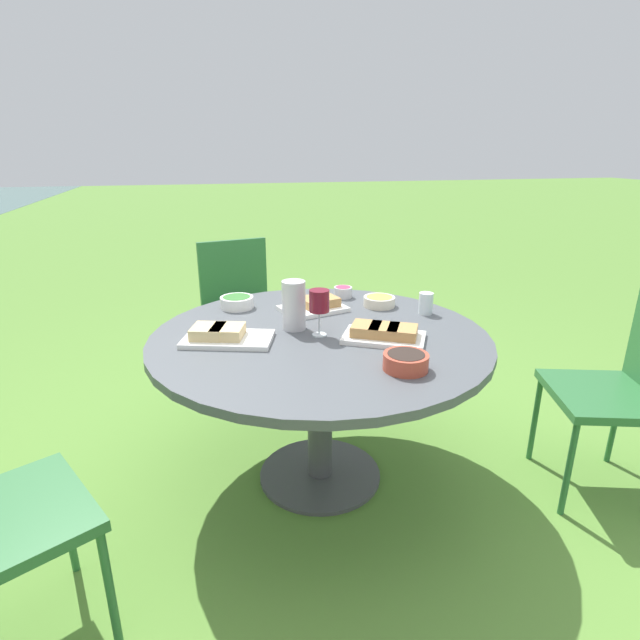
# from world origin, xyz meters

# --- Properties ---
(ground_plane) EXTENTS (40.00, 40.00, 0.00)m
(ground_plane) POSITION_xyz_m (0.00, 0.00, 0.00)
(ground_plane) COLOR #5B8C38
(dining_table) EXTENTS (1.41, 1.41, 0.70)m
(dining_table) POSITION_xyz_m (0.00, 0.00, 0.61)
(dining_table) COLOR #4C4C51
(dining_table) RESTS_ON ground_plane
(chair_near_right) EXTENTS (0.54, 0.53, 0.89)m
(chair_near_right) POSITION_xyz_m (-0.37, -1.22, 0.52)
(chair_near_right) COLOR #2D6B38
(chair_near_right) RESTS_ON ground_plane
(chair_far_back) EXTENTS (0.50, 0.52, 0.89)m
(chair_far_back) POSITION_xyz_m (1.16, 0.24, 0.52)
(chair_far_back) COLOR #2D6B38
(chair_far_back) RESTS_ON ground_plane
(water_pitcher) EXTENTS (0.11, 0.10, 0.21)m
(water_pitcher) POSITION_xyz_m (0.08, 0.09, 0.81)
(water_pitcher) COLOR silver
(water_pitcher) RESTS_ON dining_table
(wine_glass) EXTENTS (0.08, 0.08, 0.19)m
(wine_glass) POSITION_xyz_m (-0.02, 0.01, 0.85)
(wine_glass) COLOR silver
(wine_glass) RESTS_ON dining_table
(platter_bread_main) EXTENTS (0.29, 0.39, 0.06)m
(platter_bread_main) POSITION_xyz_m (0.00, 0.40, 0.73)
(platter_bread_main) COLOR white
(platter_bread_main) RESTS_ON dining_table
(platter_charcuterie) EXTENTS (0.28, 0.34, 0.06)m
(platter_charcuterie) POSITION_xyz_m (0.31, -0.06, 0.73)
(platter_charcuterie) COLOR white
(platter_charcuterie) RESTS_ON dining_table
(platter_sandwich_side) EXTENTS (0.32, 0.38, 0.06)m
(platter_sandwich_side) POSITION_xyz_m (-0.13, -0.23, 0.73)
(platter_sandwich_side) COLOR white
(platter_sandwich_side) RESTS_ON dining_table
(bowl_fries) EXTENTS (0.15, 0.15, 0.05)m
(bowl_fries) POSITION_xyz_m (0.30, -0.37, 0.73)
(bowl_fries) COLOR beige
(bowl_fries) RESTS_ON dining_table
(bowl_salad) EXTENTS (0.16, 0.16, 0.06)m
(bowl_salad) POSITION_xyz_m (0.44, 0.31, 0.73)
(bowl_salad) COLOR white
(bowl_salad) RESTS_ON dining_table
(bowl_olives) EXTENTS (0.16, 0.16, 0.06)m
(bowl_olives) POSITION_xyz_m (-0.42, -0.21, 0.74)
(bowl_olives) COLOR #B74733
(bowl_olives) RESTS_ON dining_table
(bowl_dip_red) EXTENTS (0.09, 0.09, 0.06)m
(bowl_dip_red) POSITION_xyz_m (0.49, -0.24, 0.73)
(bowl_dip_red) COLOR silver
(bowl_dip_red) RESTS_ON dining_table
(cup_water_near) EXTENTS (0.07, 0.07, 0.10)m
(cup_water_near) POSITION_xyz_m (0.14, -0.54, 0.75)
(cup_water_near) COLOR silver
(cup_water_near) RESTS_ON dining_table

